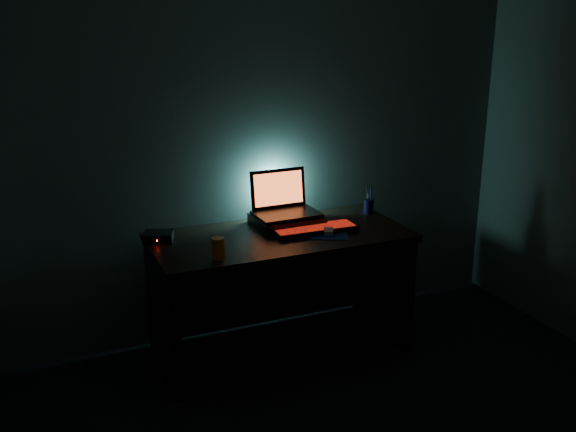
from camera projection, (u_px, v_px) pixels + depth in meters
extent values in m
cube|color=#4A554E|center=(256.00, 138.00, 3.92)|extent=(3.50, 0.00, 2.50)
cube|color=black|center=(280.00, 237.00, 3.74)|extent=(1.50, 0.70, 0.04)
cube|color=black|center=(163.00, 317.00, 3.59)|extent=(0.06, 0.64, 0.71)
cube|color=black|center=(383.00, 278.00, 4.12)|extent=(0.06, 0.64, 0.71)
cube|color=black|center=(261.00, 276.00, 4.15)|extent=(1.38, 0.02, 0.65)
cube|color=black|center=(287.00, 220.00, 3.90)|extent=(0.41, 0.31, 0.06)
cube|color=black|center=(287.00, 214.00, 3.88)|extent=(0.39, 0.27, 0.02)
cube|color=black|center=(278.00, 188.00, 3.96)|extent=(0.36, 0.06, 0.24)
cube|color=#F8511A|center=(279.00, 189.00, 3.95)|extent=(0.32, 0.04, 0.20)
cube|color=black|center=(315.00, 229.00, 3.77)|extent=(0.51, 0.17, 0.03)
cube|color=red|center=(315.00, 227.00, 3.77)|extent=(0.48, 0.14, 0.00)
cube|color=navy|center=(328.00, 234.00, 3.73)|extent=(0.28, 0.27, 0.00)
cube|color=gray|center=(328.00, 232.00, 3.73)|extent=(0.08, 0.10, 0.03)
cylinder|color=black|center=(369.00, 206.00, 4.12)|extent=(0.07, 0.07, 0.09)
cylinder|color=orange|center=(218.00, 248.00, 3.35)|extent=(0.07, 0.07, 0.12)
cube|color=black|center=(158.00, 237.00, 3.61)|extent=(0.19, 0.17, 0.05)
sphere|color=#FF0C07|center=(157.00, 241.00, 3.55)|extent=(0.01, 0.01, 0.01)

